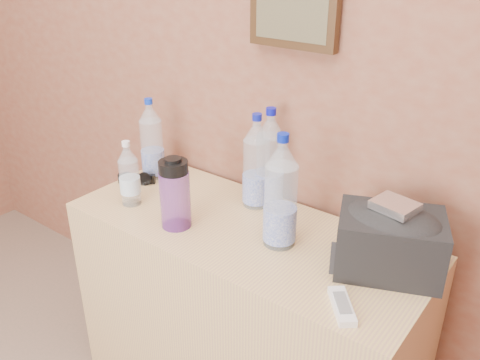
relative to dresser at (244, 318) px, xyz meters
The scene contains 12 objects.
picture_frame 1.06m from the dresser, 90.00° to the left, with size 0.30×0.03×0.25m, color #382311, non-canonical shape.
dresser is the anchor object (origin of this frame).
pet_large_a 0.73m from the dresser, 168.70° to the left, with size 0.08×0.08×0.31m.
pet_large_b 0.56m from the dresser, 99.94° to the left, with size 0.09×0.09×0.35m.
pet_large_c 0.54m from the dresser, 112.74° to the left, with size 0.09×0.09×0.33m.
pet_large_d 0.55m from the dresser, ahead, with size 0.10×0.10×0.36m.
pet_small 0.64m from the dresser, 165.91° to the right, with size 0.07×0.07×0.23m.
nalgene_bottle 0.53m from the dresser, 147.53° to the right, with size 0.10×0.10×0.24m.
sunglasses 0.65m from the dresser, behind, with size 0.14×0.05×0.04m, color black, non-canonical shape.
ac_remote 0.60m from the dresser, 20.89° to the right, with size 0.14×0.04×0.02m, color white.
toiletry_bag 0.65m from the dresser, ahead, with size 0.28×0.20×0.19m, color black, non-canonical shape.
foil_packet 0.73m from the dresser, ahead, with size 0.11×0.09×0.02m, color white.
Camera 1 is at (0.88, 0.61, 1.59)m, focal length 38.00 mm.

